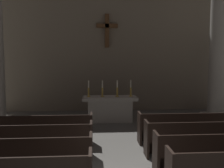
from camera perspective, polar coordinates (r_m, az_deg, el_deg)
pew_left_row_2 at (r=6.35m, az=-18.57°, el=-14.36°), size 3.06×0.50×0.95m
pew_left_row_3 at (r=7.35m, az=-16.42°, el=-11.50°), size 3.06×0.50×0.95m
pew_left_row_4 at (r=8.36m, az=-14.82°, el=-9.32°), size 3.06×0.50×0.95m
pew_right_row_2 at (r=6.80m, az=22.01°, el=-13.12°), size 3.06×0.50×0.95m
pew_right_row_3 at (r=7.74m, az=18.46°, el=-10.67°), size 3.06×0.50×0.95m
pew_right_row_4 at (r=8.71m, az=15.73°, el=-8.73°), size 3.06×0.50×0.95m
column_right_second at (r=12.20m, az=21.45°, el=7.98°), size 1.05×1.05×6.51m
altar at (r=11.02m, az=-0.46°, el=-5.13°), size 2.20×0.90×1.01m
candlestick_outer_left at (r=10.89m, az=-4.94°, el=-1.62°), size 0.16×0.16×0.66m
candlestick_inner_left at (r=10.90m, az=-2.04°, el=-1.59°), size 0.16×0.16×0.66m
candlestick_inner_right at (r=10.93m, az=1.10°, el=-1.57°), size 0.16×0.16×0.66m
candlestick_outer_right at (r=11.00m, az=3.96°, el=-1.54°), size 0.16×0.16×0.66m
apse_with_cross at (r=13.17m, az=-1.11°, el=9.53°), size 10.19×0.44×6.95m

